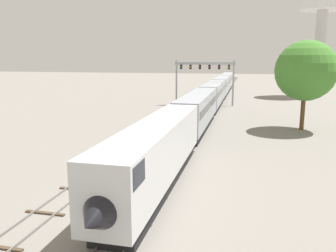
{
  "coord_description": "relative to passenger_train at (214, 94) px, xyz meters",
  "views": [
    {
      "loc": [
        8.25,
        -19.33,
        9.34
      ],
      "look_at": [
        1.0,
        12.0,
        3.0
      ],
      "focal_mm": 36.63,
      "sensor_mm": 36.0,
      "label": 1
    }
  ],
  "objects": [
    {
      "name": "track_main",
      "position": [
        0.0,
        13.14,
        -2.54
      ],
      "size": [
        2.6,
        200.0,
        0.16
      ],
      "color": "slate",
      "rests_on": "ground"
    },
    {
      "name": "track_near",
      "position": [
        -5.5,
        -6.86,
        -2.54
      ],
      "size": [
        2.6,
        160.0,
        0.16
      ],
      "color": "slate",
      "rests_on": "ground"
    },
    {
      "name": "passenger_train",
      "position": [
        0.0,
        0.0,
        0.0
      ],
      "size": [
        3.04,
        106.34,
        4.8
      ],
      "color": "silver",
      "rests_on": "ground"
    },
    {
      "name": "trackside_tree_left",
      "position": [
        13.54,
        -18.42,
        5.17
      ],
      "size": [
        7.86,
        7.86,
        11.73
      ],
      "color": "brown",
      "rests_on": "ground"
    },
    {
      "name": "water_tower",
      "position": [
        23.48,
        28.31,
        19.57
      ],
      "size": [
        10.66,
        10.66,
        27.76
      ],
      "color": "beige",
      "rests_on": "ground"
    },
    {
      "name": "signal_gantry",
      "position": [
        -2.25,
        3.09,
        3.98
      ],
      "size": [
        12.1,
        0.49,
        8.99
      ],
      "color": "#999BA0",
      "rests_on": "ground"
    },
    {
      "name": "ground_plane",
      "position": [
        -2.0,
        -46.86,
        -2.61
      ],
      "size": [
        400.0,
        400.0,
        0.0
      ],
      "primitive_type": "plane",
      "color": "gray"
    }
  ]
}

